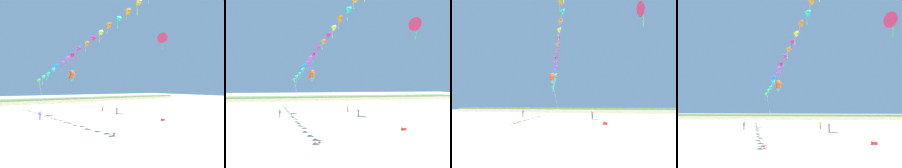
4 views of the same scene
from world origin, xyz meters
The scene contains 10 objects.
ground_plane centered at (0.00, 0.00, 0.00)m, with size 240.00×240.00×0.00m, color beige.
dune_ridge centered at (0.00, 49.15, 0.91)m, with size 120.00×9.89×1.83m.
person_near_left centered at (-11.33, 16.11, 0.94)m, with size 0.57×0.22×1.62m.
person_near_right centered at (2.92, 19.65, 0.91)m, with size 0.55×0.21×1.57m.
person_mid_center centered at (3.86, 14.46, 0.91)m, with size 0.27×0.54×1.58m.
kite_banner_string centered at (-1.96, 12.63, 16.12)m, with size 18.62×38.90×24.98m.
large_kite_low_lead centered at (12.84, 9.45, 16.97)m, with size 2.08×2.57×3.90m.
large_kite_mid_trail centered at (-5.27, 17.68, 8.38)m, with size 1.67×1.87×2.47m.
beach_cooler centered at (7.48, 4.86, 0.21)m, with size 0.58×0.41×0.46m.
beach_ball centered at (-4.16, 2.04, 0.18)m, with size 0.36×0.36×0.36m.
Camera 3 is at (11.10, -21.39, 2.34)m, focal length 32.00 mm.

